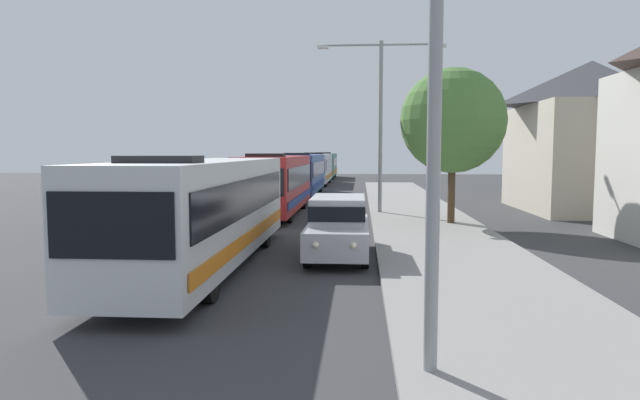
{
  "coord_description": "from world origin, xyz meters",
  "views": [
    {
      "loc": [
        3.08,
        -2.38,
        3.3
      ],
      "look_at": [
        1.78,
        15.57,
        1.73
      ],
      "focal_mm": 31.32,
      "sensor_mm": 36.0,
      "label": 1
    }
  ],
  "objects_px": {
    "bus_middle": "(303,173)",
    "streetlamp_mid": "(381,108)",
    "bus_second_in_line": "(277,182)",
    "bus_lead": "(206,208)",
    "bus_rear": "(325,165)",
    "streetlamp_near": "(436,7)",
    "roadside_tree": "(453,121)",
    "bus_fourth_in_line": "(317,168)",
    "white_suv": "(338,224)"
  },
  "relations": [
    {
      "from": "bus_middle",
      "to": "bus_rear",
      "type": "relative_size",
      "value": 1.13
    },
    {
      "from": "bus_second_in_line",
      "to": "bus_fourth_in_line",
      "type": "relative_size",
      "value": 0.96
    },
    {
      "from": "bus_rear",
      "to": "roadside_tree",
      "type": "xyz_separation_m",
      "value": [
        8.39,
        -44.02,
        2.95
      ]
    },
    {
      "from": "bus_second_in_line",
      "to": "bus_fourth_in_line",
      "type": "bearing_deg",
      "value": 90.0
    },
    {
      "from": "bus_second_in_line",
      "to": "streetlamp_mid",
      "type": "bearing_deg",
      "value": 2.56
    },
    {
      "from": "bus_middle",
      "to": "white_suv",
      "type": "bearing_deg",
      "value": -81.52
    },
    {
      "from": "streetlamp_near",
      "to": "bus_rear",
      "type": "bearing_deg",
      "value": 95.06
    },
    {
      "from": "white_suv",
      "to": "roadside_tree",
      "type": "relative_size",
      "value": 0.73
    },
    {
      "from": "bus_fourth_in_line",
      "to": "streetlamp_near",
      "type": "bearing_deg",
      "value": -83.57
    },
    {
      "from": "bus_second_in_line",
      "to": "streetlamp_mid",
      "type": "relative_size",
      "value": 1.27
    },
    {
      "from": "bus_lead",
      "to": "bus_rear",
      "type": "distance_m",
      "value": 53.42
    },
    {
      "from": "bus_lead",
      "to": "bus_fourth_in_line",
      "type": "xyz_separation_m",
      "value": [
        -0.0,
        40.32,
        -0.0
      ]
    },
    {
      "from": "bus_second_in_line",
      "to": "white_suv",
      "type": "xyz_separation_m",
      "value": [
        3.7,
        -11.7,
        -0.66
      ]
    },
    {
      "from": "bus_middle",
      "to": "bus_fourth_in_line",
      "type": "height_order",
      "value": "same"
    },
    {
      "from": "roadside_tree",
      "to": "streetlamp_mid",
      "type": "bearing_deg",
      "value": 125.17
    },
    {
      "from": "bus_middle",
      "to": "roadside_tree",
      "type": "height_order",
      "value": "roadside_tree"
    },
    {
      "from": "streetlamp_mid",
      "to": "roadside_tree",
      "type": "xyz_separation_m",
      "value": [
        2.99,
        -4.25,
        -0.89
      ]
    },
    {
      "from": "streetlamp_mid",
      "to": "white_suv",
      "type": "bearing_deg",
      "value": -98.1
    },
    {
      "from": "bus_rear",
      "to": "streetlamp_near",
      "type": "bearing_deg",
      "value": -84.94
    },
    {
      "from": "bus_second_in_line",
      "to": "roadside_tree",
      "type": "relative_size",
      "value": 1.64
    },
    {
      "from": "bus_rear",
      "to": "streetlamp_near",
      "type": "distance_m",
      "value": 61.34
    },
    {
      "from": "bus_fourth_in_line",
      "to": "white_suv",
      "type": "bearing_deg",
      "value": -84.53
    },
    {
      "from": "bus_fourth_in_line",
      "to": "roadside_tree",
      "type": "relative_size",
      "value": 1.71
    },
    {
      "from": "roadside_tree",
      "to": "bus_lead",
      "type": "bearing_deg",
      "value": -131.78
    },
    {
      "from": "bus_lead",
      "to": "bus_fourth_in_line",
      "type": "bearing_deg",
      "value": 90.0
    },
    {
      "from": "bus_rear",
      "to": "streetlamp_near",
      "type": "relative_size",
      "value": 1.25
    },
    {
      "from": "bus_second_in_line",
      "to": "white_suv",
      "type": "bearing_deg",
      "value": -72.46
    },
    {
      "from": "bus_lead",
      "to": "bus_rear",
      "type": "xyz_separation_m",
      "value": [
        -0.0,
        53.42,
        -0.0
      ]
    },
    {
      "from": "streetlamp_near",
      "to": "streetlamp_mid",
      "type": "height_order",
      "value": "streetlamp_mid"
    },
    {
      "from": "bus_middle",
      "to": "streetlamp_mid",
      "type": "distance_m",
      "value": 14.47
    },
    {
      "from": "bus_lead",
      "to": "streetlamp_mid",
      "type": "distance_m",
      "value": 15.16
    },
    {
      "from": "bus_fourth_in_line",
      "to": "bus_rear",
      "type": "distance_m",
      "value": 13.1
    },
    {
      "from": "bus_middle",
      "to": "streetlamp_near",
      "type": "height_order",
      "value": "streetlamp_near"
    },
    {
      "from": "bus_lead",
      "to": "white_suv",
      "type": "height_order",
      "value": "bus_lead"
    },
    {
      "from": "streetlamp_near",
      "to": "roadside_tree",
      "type": "bearing_deg",
      "value": 80.0
    },
    {
      "from": "bus_second_in_line",
      "to": "bus_middle",
      "type": "xyz_separation_m",
      "value": [
        0.0,
        13.11,
        0.0
      ]
    },
    {
      "from": "bus_second_in_line",
      "to": "bus_fourth_in_line",
      "type": "height_order",
      "value": "same"
    },
    {
      "from": "bus_lead",
      "to": "streetlamp_near",
      "type": "height_order",
      "value": "streetlamp_near"
    },
    {
      "from": "streetlamp_near",
      "to": "white_suv",
      "type": "bearing_deg",
      "value": 100.38
    },
    {
      "from": "streetlamp_near",
      "to": "streetlamp_mid",
      "type": "distance_m",
      "value": 21.23
    },
    {
      "from": "white_suv",
      "to": "streetlamp_near",
      "type": "height_order",
      "value": "streetlamp_near"
    },
    {
      "from": "bus_fourth_in_line",
      "to": "white_suv",
      "type": "xyz_separation_m",
      "value": [
        3.7,
        -38.62,
        -0.66
      ]
    },
    {
      "from": "bus_fourth_in_line",
      "to": "roadside_tree",
      "type": "distance_m",
      "value": 32.18
    },
    {
      "from": "bus_rear",
      "to": "streetlamp_near",
      "type": "xyz_separation_m",
      "value": [
        5.4,
        -61.0,
        3.59
      ]
    },
    {
      "from": "roadside_tree",
      "to": "streetlamp_near",
      "type": "bearing_deg",
      "value": -100.0
    },
    {
      "from": "streetlamp_near",
      "to": "bus_middle",
      "type": "bearing_deg",
      "value": 99.0
    },
    {
      "from": "bus_rear",
      "to": "roadside_tree",
      "type": "distance_m",
      "value": 44.91
    },
    {
      "from": "bus_middle",
      "to": "roadside_tree",
      "type": "relative_size",
      "value": 1.76
    },
    {
      "from": "white_suv",
      "to": "streetlamp_near",
      "type": "bearing_deg",
      "value": -79.62
    },
    {
      "from": "bus_second_in_line",
      "to": "streetlamp_near",
      "type": "bearing_deg",
      "value": -75.57
    }
  ]
}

